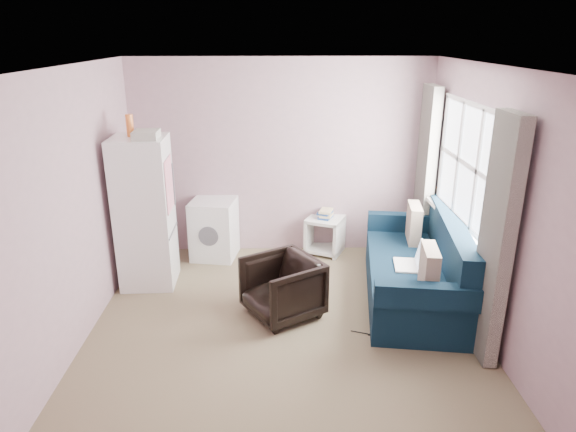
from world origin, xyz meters
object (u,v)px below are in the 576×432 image
object	(u,v)px
armchair	(282,285)
fridge	(145,212)
sofa	(419,271)
washing_machine	(214,228)
side_table	(325,232)

from	to	relation	value
armchair	fridge	size ratio (longest dim) A/B	0.35
sofa	washing_machine	bearing A→B (deg)	160.65
fridge	sofa	distance (m)	3.10
armchair	side_table	xyz separation A→B (m)	(0.58, 1.61, -0.06)
sofa	armchair	bearing A→B (deg)	-160.56
side_table	sofa	world-z (taller)	sofa
side_table	armchair	bearing A→B (deg)	-109.92
washing_machine	armchair	bearing A→B (deg)	-51.54
side_table	washing_machine	bearing A→B (deg)	-176.14
washing_machine	side_table	size ratio (longest dim) A/B	1.27
fridge	sofa	world-z (taller)	fridge
armchair	sofa	xyz separation A→B (m)	(1.48, 0.30, -0.01)
washing_machine	sofa	xyz separation A→B (m)	(2.34, -1.21, -0.06)
fridge	side_table	world-z (taller)	fridge
armchair	washing_machine	bearing A→B (deg)	178.10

